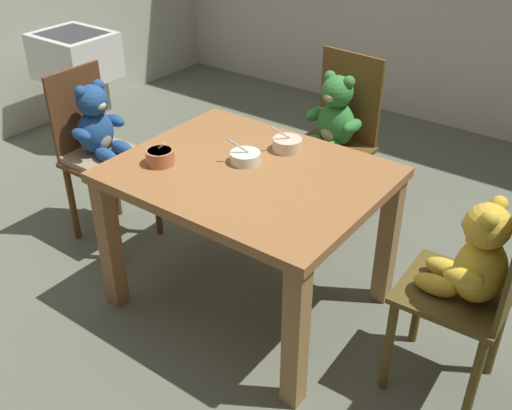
# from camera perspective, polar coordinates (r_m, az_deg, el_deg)

# --- Properties ---
(ground_plane) EXTENTS (5.20, 5.20, 0.04)m
(ground_plane) POSITION_cam_1_polar(r_m,az_deg,el_deg) (2.93, -0.59, -9.20)
(ground_plane) COLOR #616656
(dining_table) EXTENTS (1.10, 0.87, 0.70)m
(dining_table) POSITION_cam_1_polar(r_m,az_deg,el_deg) (2.58, -0.66, 1.06)
(dining_table) COLOR #9D6638
(dining_table) RESTS_ON ground_plane
(teddy_chair_near_left) EXTENTS (0.40, 0.36, 0.92)m
(teddy_chair_near_left) POSITION_cam_1_polar(r_m,az_deg,el_deg) (3.19, -14.62, 6.10)
(teddy_chair_near_left) COLOR brown
(teddy_chair_near_left) RESTS_ON ground_plane
(teddy_chair_near_right) EXTENTS (0.40, 0.39, 0.96)m
(teddy_chair_near_right) POSITION_cam_1_polar(r_m,az_deg,el_deg) (2.28, 20.17, -5.79)
(teddy_chair_near_right) COLOR brown
(teddy_chair_near_right) RESTS_ON ground_plane
(teddy_chair_far_center) EXTENTS (0.44, 0.42, 0.95)m
(teddy_chair_far_center) POSITION_cam_1_polar(r_m,az_deg,el_deg) (3.25, 7.48, 7.59)
(teddy_chair_far_center) COLOR brown
(teddy_chair_far_center) RESTS_ON ground_plane
(porridge_bowl_white_center) EXTENTS (0.13, 0.13, 0.11)m
(porridge_bowl_white_center) POSITION_cam_1_polar(r_m,az_deg,el_deg) (2.57, -1.04, 4.59)
(porridge_bowl_white_center) COLOR silver
(porridge_bowl_white_center) RESTS_ON dining_table
(porridge_bowl_terracotta_near_left) EXTENTS (0.13, 0.12, 0.13)m
(porridge_bowl_terracotta_near_left) POSITION_cam_1_polar(r_m,az_deg,el_deg) (2.59, -9.11, 4.58)
(porridge_bowl_terracotta_near_left) COLOR #BE6C47
(porridge_bowl_terracotta_near_left) RESTS_ON dining_table
(porridge_bowl_cream_far_center) EXTENTS (0.13, 0.13, 0.12)m
(porridge_bowl_cream_far_center) POSITION_cam_1_polar(r_m,az_deg,el_deg) (2.68, 2.99, 5.82)
(porridge_bowl_cream_far_center) COLOR beige
(porridge_bowl_cream_far_center) RESTS_ON dining_table
(sink_basin) EXTENTS (0.50, 0.43, 0.77)m
(sink_basin) POSITION_cam_1_polar(r_m,az_deg,el_deg) (4.44, -16.61, 12.09)
(sink_basin) COLOR #B7B2A8
(sink_basin) RESTS_ON ground_plane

